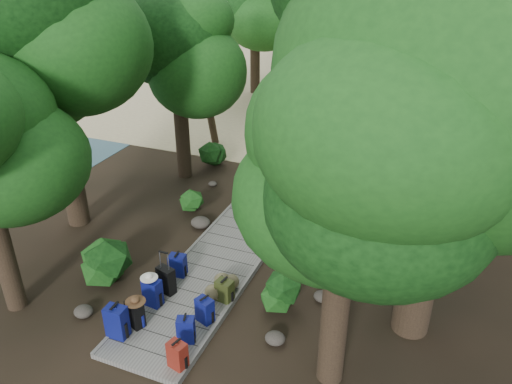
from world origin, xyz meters
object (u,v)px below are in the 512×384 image
at_px(backpack_left_b, 135,313).
at_px(backpack_left_d, 178,264).
at_px(backpack_left_c, 152,291).
at_px(backpack_right_c, 205,309).
at_px(duffel_right_khaki, 222,287).
at_px(backpack_right_a, 177,354).
at_px(lone_suitcase_on_sand, 328,136).
at_px(suitcase_on_boardwalk, 166,280).
at_px(backpack_left_a, 117,320).
at_px(kayak, 267,109).
at_px(sun_lounger, 415,129).
at_px(backpack_right_d, 224,290).
at_px(backpack_right_b, 186,329).

xyz_separation_m(backpack_left_b, backpack_left_d, (-0.08, 1.91, -0.03)).
distance_m(backpack_left_c, backpack_right_c, 1.33).
bearing_deg(duffel_right_khaki, backpack_right_a, -111.73).
relative_size(backpack_right_a, duffel_right_khaki, 1.12).
distance_m(duffel_right_khaki, lone_suitcase_on_sand, 10.48).
bearing_deg(backpack_right_a, backpack_left_d, 134.51).
height_order(backpack_right_a, lone_suitcase_on_sand, backpack_right_a).
distance_m(backpack_left_c, suitcase_on_boardwalk, 0.50).
relative_size(backpack_left_a, backpack_left_b, 1.19).
xyz_separation_m(lone_suitcase_on_sand, kayak, (-3.74, 2.76, -0.13)).
xyz_separation_m(backpack_left_a, backpack_right_c, (1.47, 1.09, -0.09)).
bearing_deg(backpack_left_a, backpack_right_a, -11.45).
height_order(backpack_left_a, backpack_left_b, backpack_left_a).
relative_size(backpack_left_a, backpack_right_a, 1.26).
distance_m(lone_suitcase_on_sand, sun_lounger, 3.83).
height_order(backpack_left_b, sun_lounger, backpack_left_b).
xyz_separation_m(lone_suitcase_on_sand, sun_lounger, (3.18, 2.13, -0.01)).
bearing_deg(backpack_right_c, backpack_right_d, 102.67).
relative_size(backpack_right_b, sun_lounger, 0.36).
bearing_deg(backpack_right_d, backpack_left_a, -120.85).
relative_size(backpack_left_c, backpack_right_a, 1.13).
height_order(backpack_left_d, backpack_right_c, backpack_right_c).
xyz_separation_m(backpack_right_b, lone_suitcase_on_sand, (-0.20, 12.14, -0.12)).
relative_size(duffel_right_khaki, lone_suitcase_on_sand, 0.96).
xyz_separation_m(backpack_left_c, duffel_right_khaki, (1.28, 0.92, -0.17)).
bearing_deg(backpack_right_d, backpack_right_b, -87.59).
bearing_deg(backpack_right_b, duffel_right_khaki, 69.11).
height_order(backpack_right_d, sun_lounger, backpack_right_d).
bearing_deg(suitcase_on_boardwalk, backpack_left_b, -75.54).
distance_m(backpack_right_c, suitcase_on_boardwalk, 1.39).
relative_size(backpack_left_d, duffel_right_khaki, 1.07).
relative_size(kayak, sun_lounger, 1.86).
bearing_deg(backpack_left_d, sun_lounger, 62.63).
bearing_deg(backpack_right_b, lone_suitcase_on_sand, 70.85).
bearing_deg(backpack_right_c, backpack_left_a, -123.69).
distance_m(backpack_left_b, suitcase_on_boardwalk, 1.23).
bearing_deg(suitcase_on_boardwalk, backpack_right_a, -38.48).
height_order(duffel_right_khaki, sun_lounger, sun_lounger).
height_order(backpack_right_b, suitcase_on_boardwalk, suitcase_on_boardwalk).
relative_size(backpack_right_a, sun_lounger, 0.36).
xyz_separation_m(backpack_right_d, duffel_right_khaki, (-0.15, 0.18, -0.10)).
distance_m(backpack_left_a, backpack_right_a, 1.61).
xyz_separation_m(backpack_left_b, sun_lounger, (4.21, 14.26, -0.15)).
bearing_deg(suitcase_on_boardwalk, backpack_left_c, -80.43).
bearing_deg(backpack_left_d, backpack_left_a, -100.47).
relative_size(backpack_left_b, lone_suitcase_on_sand, 1.14).
bearing_deg(duffel_right_khaki, sun_lounger, 50.98).
height_order(backpack_left_a, backpack_left_d, backpack_left_a).
bearing_deg(backpack_right_a, backpack_left_b, 169.04).
relative_size(backpack_right_c, suitcase_on_boardwalk, 0.95).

